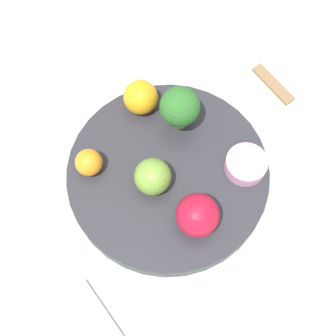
% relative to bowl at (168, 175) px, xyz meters
% --- Properties ---
extents(ground_plane, '(6.00, 6.00, 0.00)m').
position_rel_bowl_xyz_m(ground_plane, '(0.00, 0.00, -0.03)').
color(ground_plane, gray).
extents(table_surface, '(1.20, 1.20, 0.02)m').
position_rel_bowl_xyz_m(table_surface, '(0.00, 0.00, -0.02)').
color(table_surface, '#B2C6B2').
rests_on(table_surface, ground_plane).
extents(bowl, '(0.26, 0.26, 0.03)m').
position_rel_bowl_xyz_m(bowl, '(0.00, 0.00, 0.00)').
color(bowl, '#2D2D33').
rests_on(bowl, table_surface).
extents(broccoli, '(0.05, 0.05, 0.07)m').
position_rel_bowl_xyz_m(broccoli, '(-0.04, -0.06, 0.05)').
color(broccoli, '#8CB76B').
rests_on(broccoli, bowl).
extents(apple_red, '(0.05, 0.05, 0.05)m').
position_rel_bowl_xyz_m(apple_red, '(-0.01, 0.07, 0.04)').
color(apple_red, '#B7142D').
rests_on(apple_red, bowl).
extents(apple_green, '(0.05, 0.05, 0.05)m').
position_rel_bowl_xyz_m(apple_green, '(0.02, 0.01, 0.04)').
color(apple_green, olive).
rests_on(apple_green, bowl).
extents(orange_front, '(0.05, 0.05, 0.05)m').
position_rel_bowl_xyz_m(orange_front, '(-0.00, -0.10, 0.04)').
color(orange_front, orange).
rests_on(orange_front, bowl).
extents(orange_back, '(0.03, 0.03, 0.03)m').
position_rel_bowl_xyz_m(orange_back, '(0.09, -0.04, 0.03)').
color(orange_back, orange).
rests_on(orange_back, bowl).
extents(small_cup, '(0.05, 0.05, 0.02)m').
position_rel_bowl_xyz_m(small_cup, '(-0.09, 0.03, 0.02)').
color(small_cup, '#EA9EC6').
rests_on(small_cup, bowl).
extents(spoon, '(0.04, 0.08, 0.01)m').
position_rel_bowl_xyz_m(spoon, '(-0.19, -0.08, -0.01)').
color(spoon, olive).
rests_on(spoon, table_surface).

